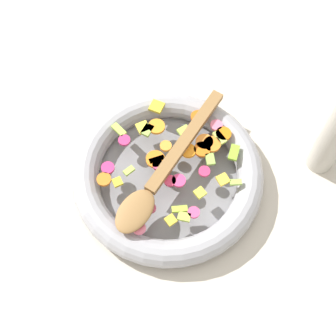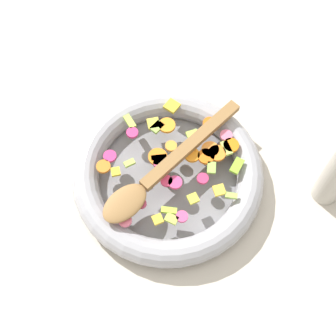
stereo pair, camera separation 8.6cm
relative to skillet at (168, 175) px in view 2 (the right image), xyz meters
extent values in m
plane|color=beige|center=(0.00, 0.00, -0.02)|extent=(4.00, 4.00, 0.00)
cylinder|color=slate|center=(0.00, 0.00, -0.02)|extent=(0.31, 0.31, 0.01)
torus|color=#9E9EA5|center=(0.00, 0.00, 0.00)|extent=(0.36, 0.36, 0.05)
cylinder|color=orange|center=(-0.07, 0.05, 0.03)|extent=(0.04, 0.04, 0.01)
cylinder|color=orange|center=(-0.07, 0.07, 0.03)|extent=(0.04, 0.04, 0.01)
cylinder|color=orange|center=(-0.04, -0.01, 0.03)|extent=(0.03, 0.03, 0.01)
cylinder|color=orange|center=(0.05, -0.11, 0.03)|extent=(0.04, 0.04, 0.01)
cylinder|color=orange|center=(-0.12, 0.03, 0.03)|extent=(0.03, 0.03, 0.01)
cylinder|color=orange|center=(-0.04, 0.03, 0.03)|extent=(0.04, 0.04, 0.01)
cylinder|color=orange|center=(-0.01, -0.03, 0.03)|extent=(0.04, 0.04, 0.01)
cylinder|color=orange|center=(-0.05, 0.05, 0.03)|extent=(0.04, 0.04, 0.01)
cylinder|color=orange|center=(-0.08, -0.04, 0.03)|extent=(0.04, 0.04, 0.01)
cylinder|color=orange|center=(-0.09, 0.08, 0.03)|extent=(0.03, 0.03, 0.01)
cube|color=#B5CC4C|center=(0.09, 0.05, 0.03)|extent=(0.02, 0.02, 0.01)
cube|color=#AAC662|center=(-0.01, -0.02, 0.03)|extent=(0.03, 0.03, 0.01)
cube|color=#94BC50|center=(-0.07, -0.06, 0.03)|extent=(0.03, 0.02, 0.01)
cube|color=#94C050|center=(-0.03, 0.07, 0.03)|extent=(0.03, 0.02, 0.01)
cube|color=#AAD053|center=(0.02, -0.07, 0.03)|extent=(0.02, 0.02, 0.01)
cube|color=#9EC551|center=(0.00, 0.13, 0.03)|extent=(0.02, 0.02, 0.01)
cube|color=#AACC3B|center=(0.07, 0.04, 0.03)|extent=(0.02, 0.03, 0.01)
cube|color=#AFD64B|center=(-0.08, 0.01, 0.03)|extent=(0.03, 0.03, 0.01)
cube|color=#8BC031|center=(-0.06, 0.11, 0.03)|extent=(0.03, 0.02, 0.01)
cube|color=#BCCF5A|center=(-0.09, 0.08, 0.03)|extent=(0.03, 0.03, 0.01)
cube|color=#A6D354|center=(-0.01, 0.00, 0.03)|extent=(0.03, 0.03, 0.01)
cube|color=#AFD64F|center=(-0.06, -0.11, 0.03)|extent=(0.03, 0.03, 0.01)
cylinder|color=#E44A82|center=(0.08, 0.06, 0.03)|extent=(0.02, 0.02, 0.01)
cylinder|color=#E07089|center=(0.12, -0.05, 0.03)|extent=(0.03, 0.03, 0.01)
cylinder|color=pink|center=(-0.11, 0.07, 0.03)|extent=(0.03, 0.03, 0.01)
cylinder|color=pink|center=(0.13, -0.02, 0.03)|extent=(0.03, 0.03, 0.01)
cylinder|color=#CE4366|center=(0.09, -0.01, 0.03)|extent=(0.03, 0.03, 0.01)
cylinder|color=#CA3A68|center=(0.00, -0.02, 0.03)|extent=(0.02, 0.02, 0.01)
cylinder|color=#E3407C|center=(0.02, 0.03, 0.03)|extent=(0.03, 0.03, 0.01)
cylinder|color=#CB3072|center=(0.03, -0.11, 0.03)|extent=(0.03, 0.03, 0.01)
cylinder|color=#D23261|center=(-0.01, 0.07, 0.03)|extent=(0.03, 0.03, 0.01)
cylinder|color=#DB375F|center=(0.03, 0.01, 0.03)|extent=(0.02, 0.02, 0.01)
cylinder|color=#D13270|center=(-0.04, -0.09, 0.03)|extent=(0.03, 0.03, 0.01)
cube|color=yellow|center=(0.00, 0.10, 0.03)|extent=(0.03, 0.03, 0.01)
cube|color=yellow|center=(0.05, -0.08, 0.03)|extent=(0.02, 0.02, 0.01)
cube|color=gold|center=(0.10, 0.03, 0.03)|extent=(0.02, 0.02, 0.01)
cube|color=yellow|center=(0.04, 0.07, 0.03)|extent=(0.03, 0.03, 0.01)
cube|color=gold|center=(-0.12, -0.05, 0.03)|extent=(0.03, 0.03, 0.01)
cube|color=yellow|center=(-0.07, -0.07, 0.03)|extent=(0.03, 0.03, 0.01)
cube|color=olive|center=(-0.06, 0.02, 0.04)|extent=(0.24, 0.10, 0.01)
ellipsoid|color=olive|center=(0.10, -0.03, 0.04)|extent=(0.10, 0.08, 0.01)
camera|label=1|loc=(0.38, 0.09, 0.79)|focal=50.00mm
camera|label=2|loc=(0.35, 0.17, 0.79)|focal=50.00mm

